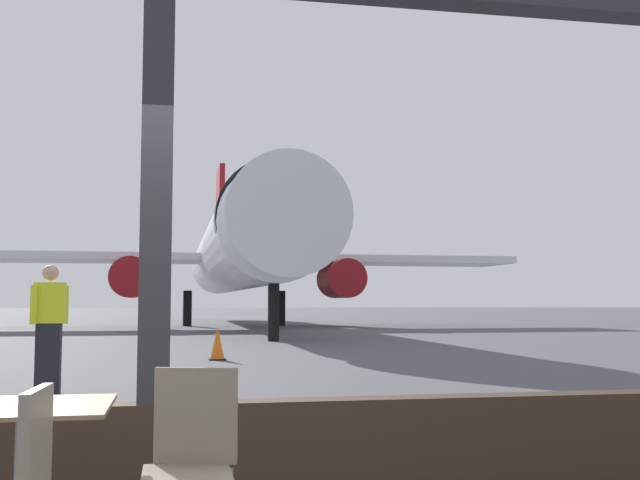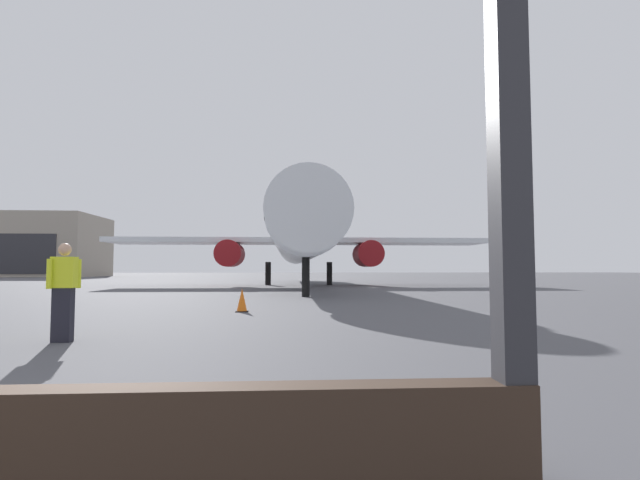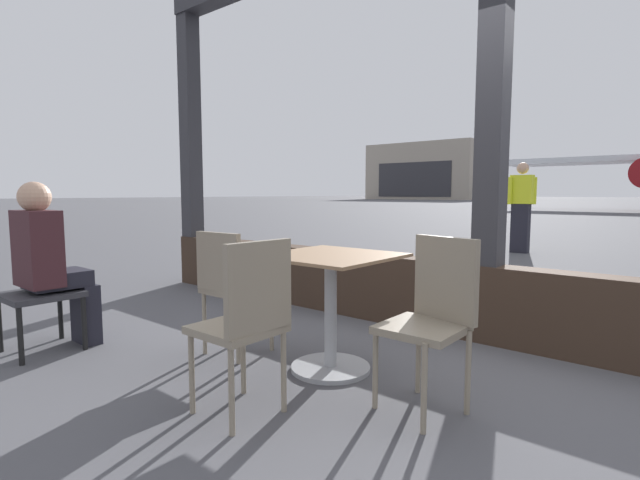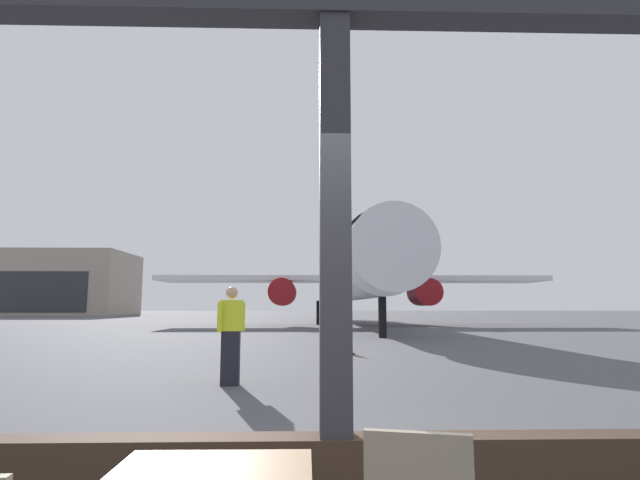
{
  "view_description": "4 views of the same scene",
  "coord_description": "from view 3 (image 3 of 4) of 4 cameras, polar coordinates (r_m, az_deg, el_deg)",
  "views": [
    {
      "loc": [
        0.12,
        -5.05,
        1.24
      ],
      "look_at": [
        4.95,
        20.4,
        3.32
      ],
      "focal_mm": 43.2,
      "sensor_mm": 36.0,
      "label": 1
    },
    {
      "loc": [
        2.46,
        -2.89,
        1.29
      ],
      "look_at": [
        3.7,
        16.51,
        2.45
      ],
      "focal_mm": 26.88,
      "sensor_mm": 36.0,
      "label": 2
    },
    {
      "loc": [
        1.32,
        -3.64,
        1.16
      ],
      "look_at": [
        -0.46,
        -1.49,
        0.88
      ],
      "focal_mm": 26.55,
      "sensor_mm": 36.0,
      "label": 3
    },
    {
      "loc": [
        -0.19,
        -3.18,
        1.39
      ],
      "look_at": [
        0.35,
        16.09,
        3.96
      ],
      "focal_mm": 27.88,
      "sensor_mm": 36.0,
      "label": 4
    }
  ],
  "objects": [
    {
      "name": "seated_passenger",
      "position": [
        4.0,
        -29.82,
        -2.06
      ],
      "size": [
        0.4,
        0.47,
        1.24
      ],
      "color": "black",
      "rests_on": "ground"
    },
    {
      "name": "distant_hangar",
      "position": [
        90.22,
        13.45,
        7.94
      ],
      "size": [
        19.86,
        14.85,
        9.86
      ],
      "color": "#9E9384",
      "rests_on": "ground"
    },
    {
      "name": "window_frame",
      "position": [
        3.87,
        19.88,
        7.43
      ],
      "size": [
        7.87,
        0.24,
        3.59
      ],
      "color": "#38281E",
      "rests_on": "ground"
    },
    {
      "name": "ground_crew_worker",
      "position": [
        9.94,
        23.08,
        3.76
      ],
      "size": [
        0.45,
        0.41,
        1.74
      ],
      "color": "black",
      "rests_on": "ground"
    },
    {
      "name": "cafe_chair_window_left",
      "position": [
        3.41,
        -10.87,
        -4.9
      ],
      "size": [
        0.41,
        0.41,
        0.89
      ],
      "color": "gray",
      "rests_on": "ground"
    },
    {
      "name": "cafe_chair_window_right",
      "position": [
        2.62,
        13.48,
        -8.07
      ],
      "size": [
        0.46,
        0.46,
        0.92
      ],
      "color": "gray",
      "rests_on": "ground"
    },
    {
      "name": "cafe_chair_aisle_left",
      "position": [
        2.45,
        -8.77,
        -8.82
      ],
      "size": [
        0.41,
        0.41,
        0.93
      ],
      "color": "gray",
      "rests_on": "ground"
    },
    {
      "name": "lounge_bench",
      "position": [
        4.03,
        -30.62,
        -6.25
      ],
      "size": [
        0.48,
        0.48,
        0.44
      ],
      "color": "#2D2D33",
      "rests_on": "ground"
    },
    {
      "name": "dining_table",
      "position": [
        3.09,
        1.29,
        -7.76
      ],
      "size": [
        0.77,
        0.77,
        0.77
      ],
      "color": "#8C6B4C",
      "rests_on": "ground"
    }
  ]
}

